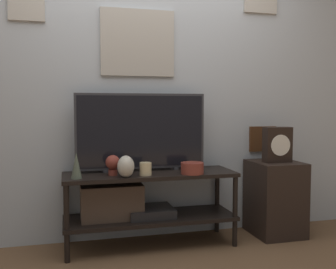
% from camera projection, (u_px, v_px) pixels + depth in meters
% --- Properties ---
extents(ground_plane, '(12.00, 12.00, 0.00)m').
position_uv_depth(ground_plane, '(158.00, 257.00, 2.90)').
color(ground_plane, brown).
extents(wall_back, '(6.40, 0.08, 2.70)m').
position_uv_depth(wall_back, '(143.00, 77.00, 3.31)').
color(wall_back, '#B2BCC6').
rests_on(wall_back, ground_plane).
extents(media_console, '(1.35, 0.44, 0.59)m').
position_uv_depth(media_console, '(135.00, 201.00, 3.09)').
color(media_console, black).
rests_on(media_console, ground_plane).
extents(television, '(1.05, 0.05, 0.63)m').
position_uv_depth(television, '(141.00, 131.00, 3.17)').
color(television, '#333338').
rests_on(television, media_console).
extents(vase_slim_bronze, '(0.08, 0.08, 0.19)m').
position_uv_depth(vase_slim_bronze, '(76.00, 165.00, 2.84)').
color(vase_slim_bronze, '#4C5647').
rests_on(vase_slim_bronze, media_console).
extents(vase_urn_stoneware, '(0.13, 0.14, 0.16)m').
position_uv_depth(vase_urn_stoneware, '(126.00, 166.00, 2.90)').
color(vase_urn_stoneware, beige).
rests_on(vase_urn_stoneware, media_console).
extents(vase_wide_bowl, '(0.18, 0.18, 0.09)m').
position_uv_depth(vase_wide_bowl, '(192.00, 168.00, 3.05)').
color(vase_wide_bowl, brown).
rests_on(vase_wide_bowl, media_console).
extents(candle_jar, '(0.09, 0.09, 0.10)m').
position_uv_depth(candle_jar, '(146.00, 169.00, 2.99)').
color(candle_jar, beige).
rests_on(candle_jar, media_console).
extents(decorative_bust, '(0.11, 0.11, 0.15)m').
position_uv_depth(decorative_bust, '(113.00, 164.00, 2.99)').
color(decorative_bust, brown).
rests_on(decorative_bust, media_console).
extents(side_table, '(0.40, 0.44, 0.64)m').
position_uv_depth(side_table, '(275.00, 198.00, 3.41)').
color(side_table, black).
rests_on(side_table, ground_plane).
extents(mantel_clock, '(0.24, 0.11, 0.30)m').
position_uv_depth(mantel_clock, '(277.00, 145.00, 3.34)').
color(mantel_clock, black).
rests_on(mantel_clock, side_table).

